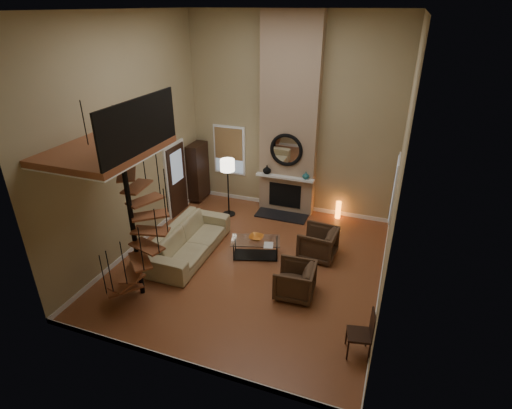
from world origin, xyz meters
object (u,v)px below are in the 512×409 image
(sofa, at_px, (190,240))
(armchair_far, at_px, (298,281))
(accent_lamp, at_px, (338,210))
(armchair_near, at_px, (321,244))
(side_chair, at_px, (365,332))
(floor_lamp, at_px, (228,170))
(hutch, at_px, (198,171))
(coffee_table, at_px, (256,246))

(sofa, distance_m, armchair_far, 2.99)
(armchair_far, bearing_deg, accent_lamp, 173.23)
(armchair_near, distance_m, accent_lamp, 2.17)
(side_chair, bearing_deg, armchair_far, 140.99)
(floor_lamp, bearing_deg, accent_lamp, 16.23)
(armchair_near, relative_size, armchair_far, 1.05)
(sofa, relative_size, floor_lamp, 1.54)
(hutch, xyz_separation_m, armchair_near, (4.29, -1.92, -0.60))
(hutch, height_order, floor_lamp, hutch)
(armchair_near, xyz_separation_m, armchair_far, (-0.14, -1.62, 0.00))
(armchair_near, bearing_deg, armchair_far, -0.86)
(hutch, distance_m, sofa, 3.19)
(side_chair, bearing_deg, sofa, 157.27)
(hutch, height_order, armchair_far, hutch)
(coffee_table, xyz_separation_m, side_chair, (2.84, -2.29, 0.24))
(armchair_near, bearing_deg, hutch, -109.90)
(floor_lamp, bearing_deg, sofa, -91.52)
(armchair_near, relative_size, coffee_table, 0.66)
(hutch, relative_size, accent_lamp, 3.31)
(armchair_far, xyz_separation_m, floor_lamp, (-2.86, 2.89, 1.06))
(accent_lamp, bearing_deg, sofa, -134.78)
(armchair_far, bearing_deg, side_chair, 47.20)
(armchair_far, distance_m, floor_lamp, 4.20)
(sofa, bearing_deg, hutch, 22.32)
(armchair_near, xyz_separation_m, floor_lamp, (-3.00, 1.27, 1.06))
(armchair_far, relative_size, coffee_table, 0.63)
(coffee_table, xyz_separation_m, accent_lamp, (1.55, 2.69, -0.03))
(armchair_near, relative_size, floor_lamp, 0.50)
(armchair_far, distance_m, coffee_table, 1.74)
(armchair_near, height_order, accent_lamp, armchair_near)
(hutch, bearing_deg, armchair_near, -24.09)
(armchair_near, distance_m, floor_lamp, 3.43)
(hutch, bearing_deg, coffee_table, -41.22)
(floor_lamp, bearing_deg, armchair_near, -23.00)
(armchair_far, distance_m, side_chair, 1.92)
(sofa, bearing_deg, side_chair, -113.45)
(coffee_table, xyz_separation_m, floor_lamp, (-1.50, 1.80, 1.13))
(hutch, xyz_separation_m, side_chair, (5.63, -4.74, -0.42))
(coffee_table, height_order, floor_lamp, floor_lamp)
(hutch, xyz_separation_m, accent_lamp, (4.34, 0.24, -0.70))
(hutch, height_order, armchair_near, hutch)
(hutch, relative_size, side_chair, 1.91)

